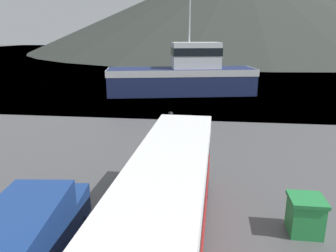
{
  "coord_description": "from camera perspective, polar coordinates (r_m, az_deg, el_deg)",
  "views": [
    {
      "loc": [
        -0.34,
        -3.22,
        7.28
      ],
      "look_at": [
        -2.66,
        15.23,
        2.0
      ],
      "focal_mm": 35.0,
      "sensor_mm": 36.0,
      "label": 1
    }
  ],
  "objects": [
    {
      "name": "water_surface",
      "position": [
        147.6,
        7.46,
        12.91
      ],
      "size": [
        240.0,
        240.0,
        0.0
      ],
      "primitive_type": "plane",
      "color": "slate",
      "rests_on": "ground"
    },
    {
      "name": "delivery_van",
      "position": [
        11.3,
        -22.81,
        -17.33
      ],
      "size": [
        2.64,
        6.07,
        2.52
      ],
      "rotation": [
        0.0,
        0.0,
        0.11
      ],
      "color": "navy",
      "rests_on": "ground"
    },
    {
      "name": "mooring_bollard",
      "position": [
        27.53,
        0.46,
        1.63
      ],
      "size": [
        0.44,
        0.44,
        0.95
      ],
      "color": "black",
      "rests_on": "ground"
    },
    {
      "name": "tour_bus",
      "position": [
        10.97,
        -0.08,
        -13.38
      ],
      "size": [
        2.75,
        12.06,
        3.44
      ],
      "rotation": [
        0.0,
        0.0,
        -0.03
      ],
      "color": "red",
      "rests_on": "ground"
    },
    {
      "name": "storage_bin",
      "position": [
        13.67,
        22.78,
        -14.1
      ],
      "size": [
        1.27,
        1.26,
        1.45
      ],
      "color": "green",
      "rests_on": "ground"
    },
    {
      "name": "hill_backdrop",
      "position": [
        154.8,
        12.4,
        19.9
      ],
      "size": [
        176.19,
        176.19,
        38.19
      ],
      "primitive_type": "cone",
      "color": "#2D332D",
      "rests_on": "ground"
    },
    {
      "name": "small_boat",
      "position": [
        46.53,
        4.71,
        7.33
      ],
      "size": [
        2.81,
        7.59,
        0.84
      ],
      "rotation": [
        0.0,
        0.0,
        6.15
      ],
      "color": "#19234C",
      "rests_on": "water_surface"
    },
    {
      "name": "fishing_boat",
      "position": [
        40.67,
        2.76,
        8.92
      ],
      "size": [
        18.55,
        8.51,
        12.53
      ],
      "rotation": [
        0.0,
        0.0,
        1.78
      ],
      "color": "#19234C",
      "rests_on": "water_surface"
    }
  ]
}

